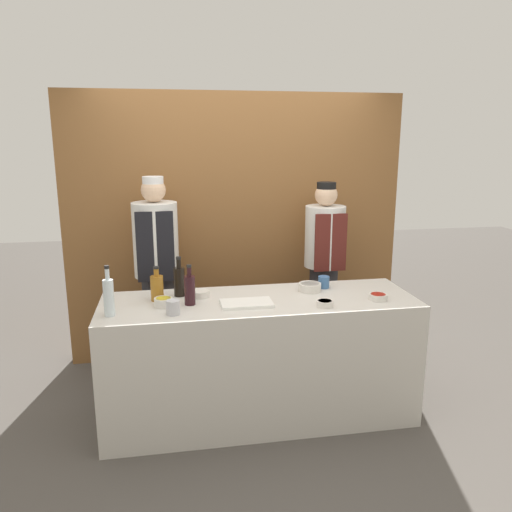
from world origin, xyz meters
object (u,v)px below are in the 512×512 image
object	(u,v)px
bottle_soy	(179,281)
sauce_bowl_white	(310,287)
sauce_bowl_red	(378,297)
sauce_bowl_purple	(200,293)
sauce_bowl_green	(325,303)
bottle_amber	(157,287)
cup_blue	(324,282)
chef_left	(157,272)
chef_right	(324,268)
bottle_clear	(109,296)
cup_steel	(173,307)
sauce_bowl_yellow	(163,302)
bottle_wine	(190,289)
cutting_board	(247,303)

from	to	relation	value
bottle_soy	sauce_bowl_white	bearing A→B (deg)	-3.19
bottle_soy	sauce_bowl_red	bearing A→B (deg)	-13.71
sauce_bowl_red	sauce_bowl_purple	bearing A→B (deg)	166.92
sauce_bowl_red	sauce_bowl_green	distance (m)	0.42
sauce_bowl_red	bottle_amber	size ratio (longest dim) A/B	0.52
sauce_bowl_white	cup_blue	world-z (taller)	cup_blue
sauce_bowl_red	chef_left	size ratio (longest dim) A/B	0.07
bottle_soy	chef_right	xyz separation A→B (m)	(1.27, 0.61, -0.12)
bottle_clear	chef_left	distance (m)	0.99
cup_steel	sauce_bowl_yellow	bearing A→B (deg)	110.28
sauce_bowl_green	sauce_bowl_yellow	distance (m)	1.09
sauce_bowl_yellow	chef_right	bearing A→B (deg)	30.77
cup_steel	cup_blue	bearing A→B (deg)	19.30
sauce_bowl_purple	sauce_bowl_white	bearing A→B (deg)	-0.27
sauce_bowl_yellow	bottle_amber	bearing A→B (deg)	107.39
bottle_clear	sauce_bowl_purple	bearing A→B (deg)	26.07
sauce_bowl_white	cup_blue	xyz separation A→B (m)	(0.13, 0.06, 0.01)
sauce_bowl_red	chef_right	distance (m)	0.95
sauce_bowl_white	cup_steel	xyz separation A→B (m)	(-1.00, -0.33, 0.01)
bottle_amber	chef_left	xyz separation A→B (m)	(-0.01, 0.69, -0.07)
chef_right	sauce_bowl_red	bearing A→B (deg)	-84.16
bottle_wine	cup_steel	size ratio (longest dim) A/B	2.95
sauce_bowl_green	cup_blue	bearing A→B (deg)	73.53
sauce_bowl_white	bottle_soy	size ratio (longest dim) A/B	0.58
sauce_bowl_red	cutting_board	xyz separation A→B (m)	(-0.92, 0.05, -0.01)
sauce_bowl_red	cup_blue	distance (m)	0.45
sauce_bowl_yellow	chef_left	xyz separation A→B (m)	(-0.06, 0.82, -0.01)
sauce_bowl_white	sauce_bowl_green	bearing A→B (deg)	-89.28
sauce_bowl_purple	sauce_bowl_yellow	xyz separation A→B (m)	(-0.26, -0.17, 0.01)
sauce_bowl_red	sauce_bowl_green	world-z (taller)	sauce_bowl_red
sauce_bowl_green	bottle_amber	distance (m)	1.16
sauce_bowl_purple	bottle_amber	world-z (taller)	bottle_amber
bottle_soy	bottle_clear	bearing A→B (deg)	-142.93
sauce_bowl_green	cup_steel	size ratio (longest dim) A/B	1.19
sauce_bowl_purple	sauce_bowl_white	distance (m)	0.81
sauce_bowl_white	cup_steel	world-z (taller)	cup_steel
bottle_amber	chef_right	world-z (taller)	chef_right
sauce_bowl_green	sauce_bowl_white	size ratio (longest dim) A/B	0.68
sauce_bowl_green	chef_right	xyz separation A→B (m)	(0.31, 1.01, -0.03)
bottle_soy	cutting_board	bearing A→B (deg)	-32.16
sauce_bowl_green	bottle_wine	size ratio (longest dim) A/B	0.40
cup_blue	chef_right	world-z (taller)	chef_right
sauce_bowl_purple	bottle_amber	bearing A→B (deg)	-174.09
bottle_clear	bottle_soy	bearing A→B (deg)	37.07
bottle_soy	cup_steel	bearing A→B (deg)	-97.60
bottle_wine	sauce_bowl_purple	bearing A→B (deg)	63.22
sauce_bowl_purple	cup_blue	bearing A→B (deg)	3.72
sauce_bowl_white	bottle_amber	bearing A→B (deg)	-178.59
sauce_bowl_red	sauce_bowl_yellow	xyz separation A→B (m)	(-1.48, 0.12, 0.01)
bottle_soy	bottle_clear	distance (m)	0.56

